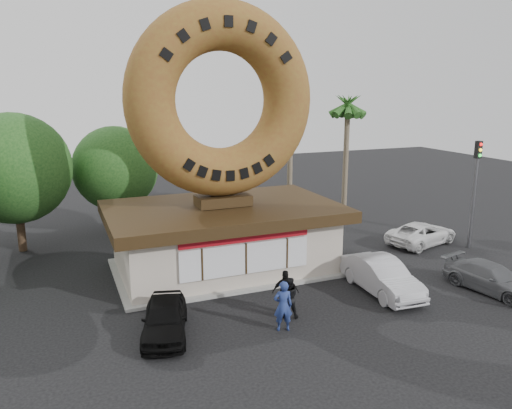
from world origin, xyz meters
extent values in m
plane|color=black|center=(0.00, 0.00, 0.00)|extent=(90.00, 90.00, 0.00)
cube|color=#BDB1A1|center=(0.00, 6.00, 1.50)|extent=(10.00, 6.00, 3.00)
cube|color=#999993|center=(0.00, 6.00, 0.07)|extent=(10.60, 6.60, 0.15)
cube|color=#3F3F3F|center=(0.00, 6.00, 3.05)|extent=(10.00, 6.00, 0.10)
cube|color=black|center=(0.00, 6.00, 3.00)|extent=(11.20, 7.20, 0.55)
cube|color=silver|center=(0.00, 2.95, 1.55)|extent=(6.00, 0.12, 1.40)
cube|color=#A10D17|center=(0.00, 2.93, 2.55)|extent=(6.00, 0.10, 0.45)
cube|color=black|center=(0.00, 6.00, 3.55)|extent=(2.60, 1.40, 0.50)
torus|color=brown|center=(0.00, 6.00, 8.31)|extent=(9.02, 2.30, 9.02)
cylinder|color=#473321|center=(-9.50, 13.00, 1.65)|extent=(0.44, 0.44, 3.30)
sphere|color=#174016|center=(-9.50, 13.00, 4.65)|extent=(6.00, 6.00, 6.00)
cylinder|color=#473321|center=(-4.00, 15.00, 1.43)|extent=(0.44, 0.44, 2.86)
sphere|color=#174016|center=(-4.00, 15.00, 4.03)|extent=(5.20, 5.20, 5.20)
cylinder|color=#726651|center=(7.50, 14.00, 4.50)|extent=(0.36, 0.36, 9.00)
cylinder|color=#726651|center=(11.00, 12.50, 4.00)|extent=(0.36, 0.36, 8.00)
cylinder|color=#59595E|center=(-2.00, 16.00, 4.00)|extent=(0.18, 0.18, 8.00)
cylinder|color=#59595E|center=(-1.10, 16.00, 7.90)|extent=(1.80, 0.12, 0.12)
cube|color=#59595E|center=(-0.20, 16.00, 7.85)|extent=(0.45, 0.20, 0.12)
cylinder|color=#59595E|center=(14.00, 4.00, 3.00)|extent=(0.18, 0.18, 6.00)
cube|color=black|center=(14.00, 4.00, 5.60)|extent=(0.30, 0.28, 0.95)
sphere|color=red|center=(14.00, 3.85, 5.90)|extent=(0.18, 0.18, 0.18)
sphere|color=yellow|center=(14.00, 3.85, 5.60)|extent=(0.18, 0.18, 0.18)
sphere|color=green|center=(14.00, 3.85, 5.30)|extent=(0.18, 0.18, 0.18)
imported|color=navy|center=(-0.02, -0.98, 0.98)|extent=(0.81, 0.63, 1.96)
imported|color=black|center=(0.63, -0.12, 0.84)|extent=(0.97, 0.85, 1.69)
imported|color=black|center=(0.71, 0.34, 0.90)|extent=(1.14, 0.83, 1.80)
imported|color=black|center=(-4.19, 0.32, 0.67)|extent=(2.56, 4.20, 1.34)
imported|color=#A4A4A9|center=(5.55, 0.59, 0.76)|extent=(1.80, 4.70, 1.53)
imported|color=#57585C|center=(10.16, -1.15, 0.63)|extent=(2.54, 4.56, 1.25)
imported|color=silver|center=(11.95, 5.56, 0.64)|extent=(5.01, 3.25, 1.28)
camera|label=1|loc=(-7.43, -16.53, 8.91)|focal=35.00mm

